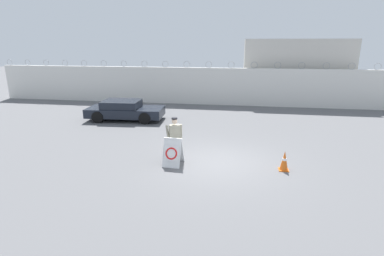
{
  "coord_description": "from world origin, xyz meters",
  "views": [
    {
      "loc": [
        0.71,
        -10.63,
        4.39
      ],
      "look_at": [
        -1.15,
        0.84,
        1.08
      ],
      "focal_mm": 28.0,
      "sensor_mm": 36.0,
      "label": 1
    }
  ],
  "objects_px": {
    "traffic_cone_near": "(284,161)",
    "security_guard": "(175,137)",
    "parked_car_front_coupe": "(125,110)",
    "barricade_sign": "(173,152)"
  },
  "relations": [
    {
      "from": "barricade_sign",
      "to": "parked_car_front_coupe",
      "type": "relative_size",
      "value": 0.23
    },
    {
      "from": "traffic_cone_near",
      "to": "barricade_sign",
      "type": "bearing_deg",
      "value": -177.79
    },
    {
      "from": "traffic_cone_near",
      "to": "parked_car_front_coupe",
      "type": "bearing_deg",
      "value": 144.01
    },
    {
      "from": "parked_car_front_coupe",
      "to": "traffic_cone_near",
      "type": "bearing_deg",
      "value": -39.45
    },
    {
      "from": "security_guard",
      "to": "traffic_cone_near",
      "type": "xyz_separation_m",
      "value": [
        4.07,
        -0.41,
        -0.57
      ]
    },
    {
      "from": "traffic_cone_near",
      "to": "security_guard",
      "type": "bearing_deg",
      "value": 174.24
    },
    {
      "from": "barricade_sign",
      "to": "security_guard",
      "type": "bearing_deg",
      "value": 97.94
    },
    {
      "from": "barricade_sign",
      "to": "security_guard",
      "type": "height_order",
      "value": "security_guard"
    },
    {
      "from": "traffic_cone_near",
      "to": "parked_car_front_coupe",
      "type": "distance_m",
      "value": 10.28
    },
    {
      "from": "barricade_sign",
      "to": "parked_car_front_coupe",
      "type": "xyz_separation_m",
      "value": [
        -4.29,
        6.2,
        0.08
      ]
    }
  ]
}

